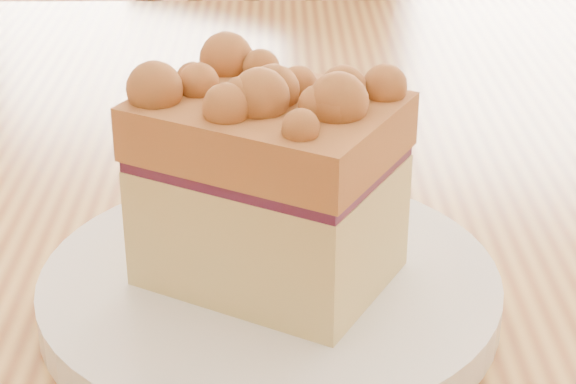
# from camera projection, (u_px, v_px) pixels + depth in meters

# --- Properties ---
(cafe_table_main) EXTENTS (1.34, 1.09, 0.75)m
(cafe_table_main) POSITION_uv_depth(u_px,v_px,m) (64.00, 313.00, 0.66)
(cafe_table_main) COLOR tan
(cafe_table_main) RESTS_ON ground
(cafe_chair_main) EXTENTS (0.46, 0.46, 0.82)m
(cafe_chair_main) POSITION_uv_depth(u_px,v_px,m) (314.00, 204.00, 1.31)
(cafe_chair_main) COLOR #562D17
(cafe_chair_main) RESTS_ON ground
(plate) EXTENTS (0.22, 0.22, 0.02)m
(plate) POSITION_uv_depth(u_px,v_px,m) (270.00, 291.00, 0.48)
(plate) COLOR white
(plate) RESTS_ON cafe_table_main
(cake_slice) EXTENTS (0.13, 0.10, 0.11)m
(cake_slice) POSITION_uv_depth(u_px,v_px,m) (271.00, 172.00, 0.45)
(cake_slice) COLOR tan
(cake_slice) RESTS_ON plate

